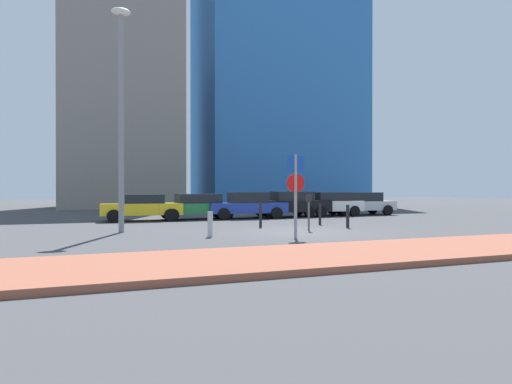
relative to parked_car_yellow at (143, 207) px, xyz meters
The scene contains 17 objects.
ground_plane 9.22m from the parked_car_yellow, 54.15° to the right, with size 120.00×120.00×0.00m, color #424244.
sidewalk_brick 14.21m from the parked_car_yellow, 67.71° to the right, with size 40.00×3.14×0.14m, color #93513D.
parked_car_yellow is the anchor object (origin of this frame).
parked_car_green 2.84m from the parked_car_yellow, ahead, with size 4.39×2.10×1.38m.
parked_car_blue 5.60m from the parked_car_yellow, ahead, with size 4.41×2.07×1.46m.
parked_car_black 8.42m from the parked_car_yellow, ahead, with size 4.58×2.02×1.49m.
parked_car_white 10.83m from the parked_car_yellow, ahead, with size 4.38×1.96×1.45m.
parked_car_silver 13.33m from the parked_car_yellow, ahead, with size 4.40×2.08×1.43m.
parking_sign_post 10.41m from the parked_car_yellow, 65.60° to the right, with size 0.60×0.10×2.75m.
parking_meter 9.34m from the parked_car_yellow, 51.34° to the right, with size 0.18×0.14×1.42m.
street_lamp 7.02m from the parked_car_yellow, 101.07° to the right, with size 0.70×0.36×8.39m.
traffic_bollard_near 8.22m from the parked_car_yellow, 77.70° to the right, with size 0.18×0.18×0.86m, color #B7B7BC.
traffic_bollard_mid 10.42m from the parked_car_yellow, 40.87° to the right, with size 0.14×0.14×0.97m, color black.
traffic_bollard_far 6.99m from the parked_car_yellow, 49.40° to the right, with size 0.12×0.12×1.06m, color black.
traffic_bollard_edge 9.06m from the parked_car_yellow, 33.87° to the right, with size 0.12×0.12×0.96m, color black.
building_colorful_midrise 30.45m from the parked_car_yellow, 53.94° to the left, with size 17.37×13.49×28.16m, color #3372BF.
building_under_construction 22.04m from the parked_car_yellow, 92.22° to the left, with size 10.14×10.31×25.90m, color gray.
Camera 1 is at (-6.59, -13.89, 1.60)m, focal length 28.07 mm.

